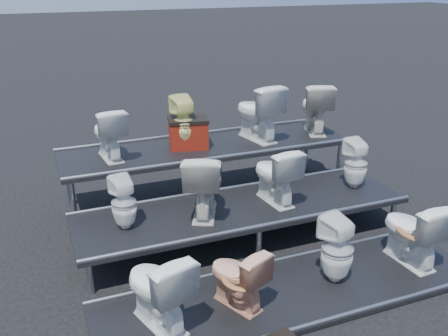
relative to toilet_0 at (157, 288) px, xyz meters
name	(u,v)px	position (x,y,z in m)	size (l,w,h in m)	color
ground	(242,238)	(1.45, 1.30, -0.46)	(80.00, 80.00, 0.00)	black
tier_front	(292,292)	(1.45, 0.00, -0.43)	(4.20, 1.20, 0.06)	black
tier_mid	(243,223)	(1.45, 1.30, -0.23)	(4.20, 1.20, 0.46)	black
tier_back	(207,173)	(1.45, 2.60, -0.03)	(4.20, 1.20, 0.86)	black
toilet_0	(157,288)	(0.00, 0.00, 0.00)	(0.45, 0.79, 0.81)	white
toilet_1	(237,276)	(0.81, 0.00, -0.07)	(0.37, 0.65, 0.66)	tan
toilet_2	(337,249)	(1.98, 0.00, -0.02)	(0.35, 0.35, 0.77)	white
toilet_3	(412,231)	(2.99, 0.00, -0.01)	(0.44, 0.78, 0.79)	white
toilet_4	(124,203)	(-0.03, 1.30, 0.31)	(0.28, 0.29, 0.63)	white
toilet_5	(204,183)	(0.93, 1.30, 0.40)	(0.45, 0.79, 0.80)	beige
toilet_6	(275,174)	(1.89, 1.30, 0.37)	(0.41, 0.73, 0.74)	white
toilet_7	(356,164)	(3.11, 1.30, 0.34)	(0.31, 0.31, 0.68)	white
toilet_8	(108,133)	(0.05, 2.60, 0.75)	(0.39, 0.69, 0.70)	white
toilet_9	(184,123)	(1.10, 2.60, 0.78)	(0.34, 0.35, 0.76)	#ECE78B
toilet_10	(257,112)	(2.25, 2.60, 0.82)	(0.47, 0.83, 0.85)	white
toilet_11	(315,107)	(3.24, 2.60, 0.79)	(0.44, 0.77, 0.79)	beige
red_crate	(188,134)	(1.18, 2.65, 0.59)	(0.53, 0.42, 0.38)	maroon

